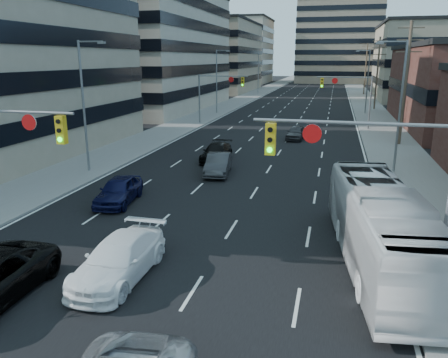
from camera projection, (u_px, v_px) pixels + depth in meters
The scene contains 25 objects.
road_surface at pixel (315, 85), 131.39m from camera, with size 18.00×300.00×0.02m, color black.
sidewalk_left at pixel (277, 84), 134.09m from camera, with size 5.00×300.00×0.15m, color slate.
sidewalk_right at pixel (355, 86), 128.67m from camera, with size 5.00×300.00×0.15m, color slate.
office_left_mid at pixel (123, 18), 68.61m from camera, with size 26.00×34.00×28.00m, color #ADA089.
office_left_far at pixel (211, 58), 106.88m from camera, with size 20.00×30.00×16.00m, color gray.
office_right_far at pixel (438, 63), 84.39m from camera, with size 22.00×28.00×14.00m, color gray.
bg_block_left at pixel (232, 52), 144.67m from camera, with size 24.00×24.00×20.00m, color #ADA089.
bg_block_right at pixel (432, 65), 122.26m from camera, with size 22.00×22.00×12.00m, color gray.
signal_near_right at pixel (370, 168), 14.48m from camera, with size 6.59×0.33×6.00m.
signal_far_left at pixel (218, 89), 52.62m from camera, with size 6.09×0.33×6.00m.
signal_far_right at pixel (350, 91), 49.00m from camera, with size 6.09×0.33×6.00m.
utility_pole_block at pixel (405, 82), 39.14m from camera, with size 2.20×0.28×11.00m.
utility_pole_midblock at pixel (377, 72), 67.17m from camera, with size 2.20×0.28×11.00m.
utility_pole_distant at pixel (366, 68), 95.21m from camera, with size 2.20×0.28×11.00m.
streetlight_left_near at pixel (85, 101), 29.69m from camera, with size 2.03×0.22×9.00m.
streetlight_left_mid at pixel (218, 79), 62.40m from camera, with size 2.03×0.22×9.00m.
streetlight_left_far at pixel (259, 72), 95.10m from camera, with size 2.03×0.22×9.00m.
streetlight_right_near at pixel (398, 101), 29.49m from camera, with size 2.03×0.22×9.00m.
streetlight_right_far at pixel (367, 79), 62.20m from camera, with size 2.03×0.22×9.00m.
white_van at pixel (119, 259), 16.00m from camera, with size 2.08×5.11×1.48m, color white.
transit_bus at pixel (381, 227), 16.80m from camera, with size 2.62×11.21×3.12m, color silver.
sedan_blue at pixel (119, 190), 24.30m from camera, with size 1.75×4.34×1.48m, color black.
sedan_grey_center at pixel (218, 164), 30.45m from camera, with size 1.53×4.37×1.44m, color #313133.
sedan_black_far at pixel (216, 152), 34.38m from camera, with size 1.91×4.71×1.37m, color black.
sedan_grey_right at pixel (296, 133), 43.49m from camera, with size 1.60×3.99×1.36m, color #353538.
Camera 1 is at (6.18, -6.82, 7.84)m, focal length 35.00 mm.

